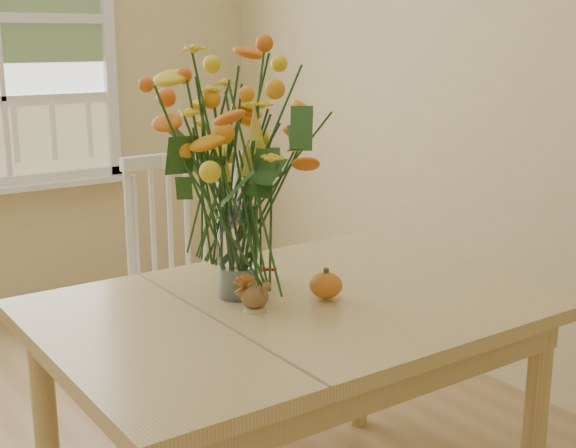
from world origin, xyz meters
TOP-DOWN VIEW (x-y plane):
  - wall_right at (2.00, 0.00)m, footprint 0.02×4.50m
  - dining_table at (0.65, -0.19)m, footprint 1.37×0.98m
  - windsor_chair at (0.74, 0.55)m, footprint 0.56×0.55m
  - flower_vase at (0.55, -0.06)m, footprint 0.55×0.55m
  - pumpkin at (0.74, -0.23)m, footprint 0.09×0.09m
  - turkey_figurine at (0.52, -0.20)m, footprint 0.09×0.07m
  - dark_gourd at (0.65, 0.06)m, footprint 0.13×0.10m

SIDE VIEW (x-z plane):
  - windsor_chair at x=0.74m, z-range 0.06..1.08m
  - dining_table at x=0.65m, z-range 0.28..1.01m
  - dark_gourd at x=0.65m, z-range 0.73..0.80m
  - pumpkin at x=0.74m, z-range 0.73..0.81m
  - turkey_figurine at x=0.52m, z-range 0.72..0.82m
  - flower_vase at x=0.55m, z-range 0.80..1.45m
  - wall_right at x=2.00m, z-range 0.00..2.70m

